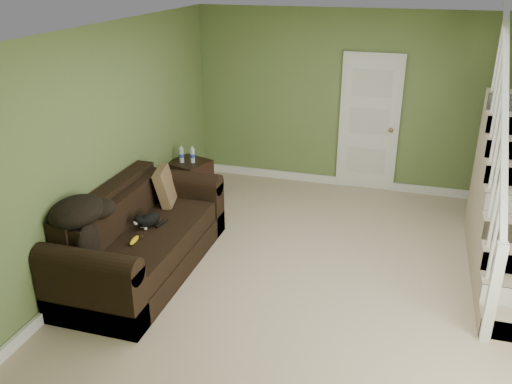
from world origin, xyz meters
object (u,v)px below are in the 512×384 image
Objects in this scene: sofa at (140,241)px; side_table at (190,181)px; cat at (148,220)px; banana at (134,240)px.

side_table is (-0.22, 1.91, -0.05)m from sofa.
cat is (0.09, 0.07, 0.23)m from sofa.
banana is (0.33, -2.21, 0.23)m from side_table.
banana is at bearing -64.96° from cat.
side_table is at bearing 96.64° from sofa.
cat is at bearing 37.63° from sofa.
side_table is 1.91× the size of cat.
sofa is 0.25m from cat.
cat is 2.27× the size of banana.
banana is at bearing -81.54° from side_table.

